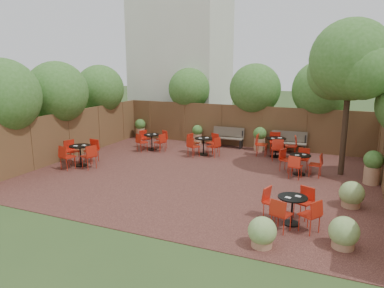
% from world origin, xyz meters
% --- Properties ---
extents(ground, '(80.00, 80.00, 0.00)m').
position_xyz_m(ground, '(0.00, 0.00, 0.00)').
color(ground, '#354F23').
rests_on(ground, ground).
extents(courtyard_paving, '(12.00, 10.00, 0.02)m').
position_xyz_m(courtyard_paving, '(0.00, 0.00, 0.01)').
color(courtyard_paving, '#331914').
rests_on(courtyard_paving, ground).
extents(fence_back, '(12.00, 0.08, 2.00)m').
position_xyz_m(fence_back, '(0.00, 5.00, 1.00)').
color(fence_back, '#53341F').
rests_on(fence_back, ground).
extents(fence_left, '(0.08, 10.00, 2.00)m').
position_xyz_m(fence_left, '(-6.00, 0.00, 1.00)').
color(fence_left, '#53341F').
rests_on(fence_left, ground).
extents(neighbour_building, '(5.00, 4.00, 8.00)m').
position_xyz_m(neighbour_building, '(-4.50, 8.00, 4.00)').
color(neighbour_building, beige).
rests_on(neighbour_building, ground).
extents(overhang_foliage, '(15.75, 10.98, 2.74)m').
position_xyz_m(overhang_foliage, '(-2.19, 2.43, 2.75)').
color(overhang_foliage, '#356621').
rests_on(overhang_foliage, ground).
extents(courtyard_tree, '(2.90, 2.81, 5.48)m').
position_xyz_m(courtyard_tree, '(4.66, 2.05, 3.93)').
color(courtyard_tree, black).
rests_on(courtyard_tree, courtyard_paving).
extents(park_bench_left, '(1.53, 0.54, 0.94)m').
position_xyz_m(park_bench_left, '(-0.50, 4.63, 0.50)').
color(park_bench_left, brown).
rests_on(park_bench_left, courtyard_paving).
extents(park_bench_right, '(1.58, 0.60, 0.96)m').
position_xyz_m(park_bench_right, '(2.36, 4.63, 0.51)').
color(park_bench_right, brown).
rests_on(park_bench_right, courtyard_paving).
extents(bistro_tables, '(10.08, 8.20, 0.95)m').
position_xyz_m(bistro_tables, '(-0.17, 1.18, 0.47)').
color(bistro_tables, black).
rests_on(bistro_tables, courtyard_paving).
extents(planters, '(11.66, 3.97, 1.14)m').
position_xyz_m(planters, '(0.50, 3.56, 0.60)').
color(planters, '#9E704F').
rests_on(planters, courtyard_paving).
extents(low_shrubs, '(2.45, 3.95, 0.74)m').
position_xyz_m(low_shrubs, '(4.48, -2.96, 0.37)').
color(low_shrubs, '#9E704F').
rests_on(low_shrubs, courtyard_paving).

